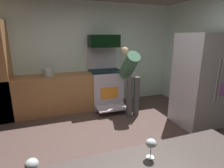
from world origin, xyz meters
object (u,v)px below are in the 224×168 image
oven_range (105,87)px  wine_glass_mid (151,144)px  refrigerator (201,81)px  wine_glass_near (32,165)px  microwave (104,41)px  stock_pot (48,72)px  person_cook (130,75)px

oven_range → wine_glass_mid: bearing=-101.4°
refrigerator → wine_glass_near: 3.40m
oven_range → microwave: bearing=90.0°
wine_glass_near → stock_pot: stock_pot is taller
person_cook → stock_pot: bearing=159.8°
microwave → stock_pot: size_ratio=3.03×
wine_glass_mid → microwave: bearing=78.9°
stock_pot → wine_glass_near: bearing=-91.8°
refrigerator → person_cook: refrigerator is taller
person_cook → stock_pot: size_ratio=6.29×
microwave → person_cook: size_ratio=0.48×
stock_pot → wine_glass_mid: bearing=-77.8°
person_cook → wine_glass_near: person_cook is taller
refrigerator → wine_glass_mid: bearing=-142.2°
oven_range → stock_pot: 1.44m
stock_pot → oven_range: bearing=-0.6°
person_cook → microwave: bearing=118.8°
person_cook → wine_glass_mid: (-1.05, -2.61, 0.09)m
refrigerator → wine_glass_near: size_ratio=10.88×
oven_range → wine_glass_mid: oven_range is taller
oven_range → person_cook: (0.40, -0.63, 0.42)m
microwave → wine_glass_near: microwave is taller
oven_range → refrigerator: (1.52, -1.55, 0.41)m
wine_glass_near → wine_glass_mid: wine_glass_near is taller
microwave → stock_pot: microwave is taller
wine_glass_mid → person_cook: bearing=68.0°
refrigerator → wine_glass_mid: 2.75m
oven_range → refrigerator: 2.21m
microwave → refrigerator: bearing=-47.3°
oven_range → stock_pot: size_ratio=6.20×
oven_range → wine_glass_near: size_ratio=8.95×
microwave → wine_glass_near: (-1.46, -3.29, -0.64)m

